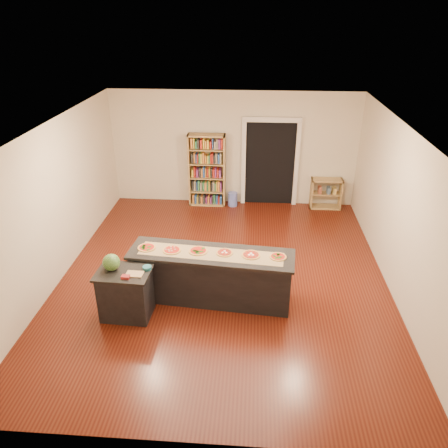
# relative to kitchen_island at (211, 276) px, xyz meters

# --- Properties ---
(room) EXTENTS (6.00, 7.00, 2.80)m
(room) POSITION_rel_kitchen_island_xyz_m (0.15, 0.69, 0.94)
(room) COLOR beige
(room) RESTS_ON ground
(doorway) EXTENTS (1.40, 0.09, 2.21)m
(doorway) POSITION_rel_kitchen_island_xyz_m (1.05, 4.15, 0.75)
(doorway) COLOR black
(doorway) RESTS_ON room
(kitchen_island) EXTENTS (2.74, 0.74, 0.90)m
(kitchen_island) POSITION_rel_kitchen_island_xyz_m (0.00, 0.00, 0.00)
(kitchen_island) COLOR black
(kitchen_island) RESTS_ON ground
(side_counter) EXTENTS (0.85, 0.62, 0.84)m
(side_counter) POSITION_rel_kitchen_island_xyz_m (-1.32, -0.55, -0.03)
(side_counter) COLOR black
(side_counter) RESTS_ON ground
(bookshelf) EXTENTS (0.90, 0.32, 1.81)m
(bookshelf) POSITION_rel_kitchen_island_xyz_m (-0.50, 3.98, 0.45)
(bookshelf) COLOR tan
(bookshelf) RESTS_ON ground
(low_shelf) EXTENTS (0.76, 0.32, 0.76)m
(low_shelf) POSITION_rel_kitchen_island_xyz_m (2.46, 3.98, -0.08)
(low_shelf) COLOR tan
(low_shelf) RESTS_ON ground
(waste_bin) EXTENTS (0.24, 0.24, 0.34)m
(waste_bin) POSITION_rel_kitchen_island_xyz_m (0.15, 3.94, -0.28)
(waste_bin) COLOR #5C6FCE
(waste_bin) RESTS_ON ground
(kraft_paper) EXTENTS (2.41, 0.65, 0.00)m
(kraft_paper) POSITION_rel_kitchen_island_xyz_m (-0.00, -0.02, 0.45)
(kraft_paper) COLOR #997D4F
(kraft_paper) RESTS_ON kitchen_island
(watermelon) EXTENTS (0.27, 0.27, 0.27)m
(watermelon) POSITION_rel_kitchen_island_xyz_m (-1.51, -0.51, 0.52)
(watermelon) COLOR #144214
(watermelon) RESTS_ON side_counter
(cutting_board) EXTENTS (0.27, 0.19, 0.02)m
(cutting_board) POSITION_rel_kitchen_island_xyz_m (-1.13, -0.62, 0.39)
(cutting_board) COLOR tan
(cutting_board) RESTS_ON side_counter
(package_red) EXTENTS (0.13, 0.09, 0.04)m
(package_red) POSITION_rel_kitchen_island_xyz_m (-1.24, -0.73, 0.40)
(package_red) COLOR maroon
(package_red) RESTS_ON side_counter
(package_teal) EXTENTS (0.14, 0.14, 0.05)m
(package_teal) POSITION_rel_kitchen_island_xyz_m (-0.97, -0.46, 0.41)
(package_teal) COLOR #195966
(package_teal) RESTS_ON side_counter
(pizza_a) EXTENTS (0.30, 0.30, 0.02)m
(pizza_a) POSITION_rel_kitchen_island_xyz_m (-1.09, 0.08, 0.46)
(pizza_a) COLOR #AF8043
(pizza_a) RESTS_ON kitchen_island
(pizza_b) EXTENTS (0.30, 0.30, 0.02)m
(pizza_b) POSITION_rel_kitchen_island_xyz_m (-0.66, 0.03, 0.46)
(pizza_b) COLOR #AF8043
(pizza_b) RESTS_ON kitchen_island
(pizza_c) EXTENTS (0.31, 0.31, 0.02)m
(pizza_c) POSITION_rel_kitchen_island_xyz_m (-0.22, 0.03, 0.46)
(pizza_c) COLOR #AF8043
(pizza_c) RESTS_ON kitchen_island
(pizza_d) EXTENTS (0.27, 0.27, 0.02)m
(pizza_d) POSITION_rel_kitchen_island_xyz_m (0.22, 0.01, 0.46)
(pizza_d) COLOR #AF8043
(pizza_d) RESTS_ON kitchen_island
(pizza_e) EXTENTS (0.32, 0.32, 0.02)m
(pizza_e) POSITION_rel_kitchen_island_xyz_m (0.66, -0.03, 0.46)
(pizza_e) COLOR #AF8043
(pizza_e) RESTS_ON kitchen_island
(pizza_f) EXTENTS (0.27, 0.27, 0.02)m
(pizza_f) POSITION_rel_kitchen_island_xyz_m (1.09, -0.06, 0.46)
(pizza_f) COLOR #AF8043
(pizza_f) RESTS_ON kitchen_island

